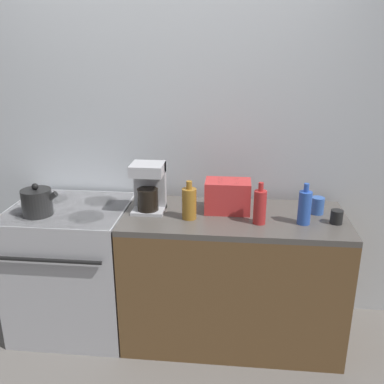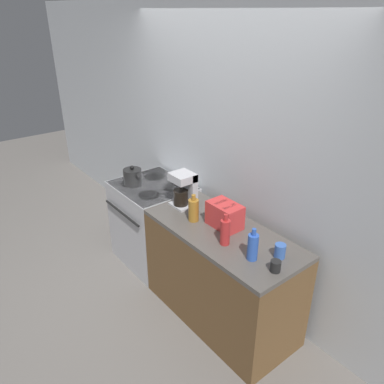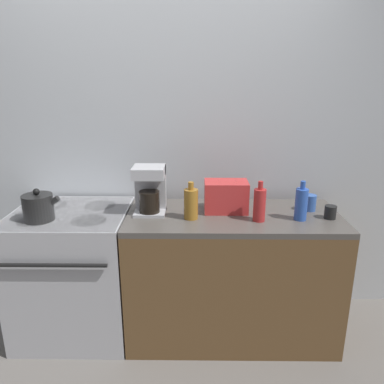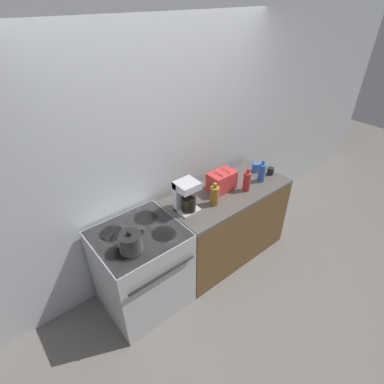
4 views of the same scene
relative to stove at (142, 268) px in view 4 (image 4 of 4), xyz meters
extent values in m
plane|color=slate|center=(0.59, -0.34, -0.45)|extent=(12.00, 12.00, 0.00)
cube|color=silver|center=(0.59, 0.39, 0.85)|extent=(8.00, 0.05, 2.60)
cube|color=#B7B7BC|center=(0.00, 0.00, -0.01)|extent=(0.76, 0.68, 0.89)
cube|color=black|center=(0.00, 0.00, 0.42)|extent=(0.75, 0.66, 0.02)
cylinder|color=black|center=(-0.17, -0.14, 0.43)|extent=(0.22, 0.22, 0.01)
cylinder|color=black|center=(0.17, -0.14, 0.43)|extent=(0.22, 0.22, 0.01)
cylinder|color=black|center=(-0.17, 0.14, 0.43)|extent=(0.22, 0.22, 0.01)
cylinder|color=black|center=(0.17, 0.14, 0.43)|extent=(0.22, 0.22, 0.01)
cylinder|color=black|center=(0.00, -0.36, 0.24)|extent=(0.65, 0.02, 0.02)
cube|color=brown|center=(1.08, -0.02, -0.03)|extent=(1.39, 0.63, 0.85)
cube|color=#514C47|center=(1.08, -0.02, 0.41)|extent=(1.39, 0.63, 0.04)
cylinder|color=black|center=(-0.14, -0.14, 0.51)|extent=(0.19, 0.19, 0.16)
sphere|color=black|center=(-0.14, -0.14, 0.62)|extent=(0.04, 0.04, 0.04)
cylinder|color=black|center=(-0.05, -0.14, 0.55)|extent=(0.10, 0.04, 0.09)
cube|color=red|center=(1.04, 0.04, 0.53)|extent=(0.28, 0.18, 0.20)
cube|color=black|center=(0.99, 0.04, 0.63)|extent=(0.03, 0.13, 0.01)
cube|color=black|center=(1.09, 0.04, 0.63)|extent=(0.03, 0.13, 0.01)
cube|color=#B7B7BC|center=(0.54, -0.01, 0.44)|extent=(0.20, 0.19, 0.02)
cube|color=#B7B7BC|center=(0.54, 0.05, 0.59)|extent=(0.20, 0.06, 0.31)
cube|color=#B7B7BC|center=(0.54, -0.01, 0.71)|extent=(0.20, 0.19, 0.07)
cylinder|color=black|center=(0.54, -0.04, 0.52)|extent=(0.13, 0.13, 0.14)
cylinder|color=#9E6B23|center=(0.81, -0.10, 0.53)|extent=(0.09, 0.09, 0.19)
cylinder|color=#9E6B23|center=(0.81, -0.10, 0.65)|extent=(0.04, 0.04, 0.05)
cylinder|color=#2D56B7|center=(1.49, -0.11, 0.53)|extent=(0.08, 0.08, 0.20)
cylinder|color=#2D56B7|center=(1.49, -0.11, 0.66)|extent=(0.03, 0.03, 0.05)
cylinder|color=#B72828|center=(1.23, -0.14, 0.53)|extent=(0.08, 0.08, 0.20)
cylinder|color=#B72828|center=(1.23, -0.14, 0.66)|extent=(0.03, 0.03, 0.05)
cylinder|color=black|center=(1.69, -0.09, 0.47)|extent=(0.07, 0.07, 0.08)
cylinder|color=#3860B2|center=(1.60, 0.06, 0.49)|extent=(0.08, 0.08, 0.11)
camera|label=1|loc=(1.07, -2.51, 1.44)|focal=40.00mm
camera|label=2|loc=(2.95, -1.80, 2.03)|focal=35.00mm
camera|label=3|loc=(0.84, -2.31, 1.29)|focal=35.00mm
camera|label=4|loc=(-0.86, -1.79, 2.18)|focal=28.00mm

